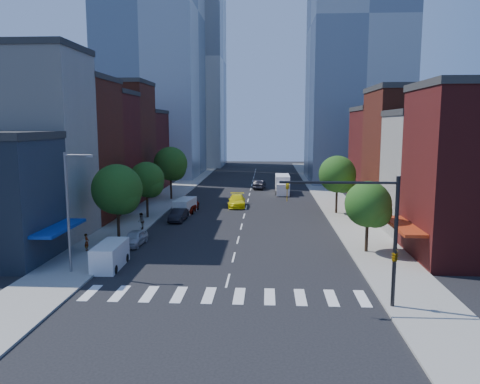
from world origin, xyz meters
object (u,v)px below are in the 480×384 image
Objects in this scene: taxi at (237,201)px; pedestrian_near at (87,242)px; parked_car_rear at (186,207)px; box_truck at (282,185)px; pedestrian_far at (141,221)px; parked_car_third at (187,206)px; traffic_car_far at (281,186)px; cargo_van_far at (185,206)px; parked_car_front at (135,238)px; parked_car_second at (178,215)px; traffic_car_oncoming at (259,185)px; cargo_van_near at (110,256)px.

pedestrian_near reaches higher than taxi.
parked_car_rear is 21.73m from box_truck.
pedestrian_far is (-3.00, -10.43, 0.34)m from parked_car_rear.
taxi is (6.18, 4.32, 0.08)m from parked_car_third.
parked_car_rear is 10.86m from pedestrian_far.
cargo_van_far is at bearing 60.34° from traffic_car_far.
taxi reaches higher than parked_car_front.
box_truck reaches higher than pedestrian_far.
box_truck reaches higher than parked_car_rear.
traffic_car_far is at bearing 68.18° from parked_car_second.
traffic_car_oncoming is 0.63× the size of box_truck.
cargo_van_far reaches higher than traffic_car_oncoming.
taxi reaches higher than traffic_car_far.
taxi is 26.51m from pedestrian_near.
parked_car_front is at bearing -94.10° from parked_car_third.
taxi is at bearing 68.62° from traffic_car_far.
parked_car_third is 1.13× the size of traffic_car_oncoming.
box_truck reaches higher than parked_car_third.
pedestrian_far reaches higher than cargo_van_far.
cargo_van_far is 26.41m from traffic_car_far.
box_truck is (3.82, -5.15, 0.63)m from traffic_car_oncoming.
parked_car_front is 0.85× the size of cargo_van_far.
parked_car_second reaches higher than parked_car_front.
traffic_car_far is (14.79, 45.57, -0.33)m from cargo_van_near.
cargo_van_near reaches higher than parked_car_third.
parked_car_second is 29.37m from traffic_car_oncoming.
parked_car_rear is (0.00, -0.42, -0.04)m from parked_car_third.
box_truck is (12.82, 22.81, 0.69)m from parked_car_second.
parked_car_rear is (0.00, 5.27, -0.02)m from parked_car_second.
box_truck is at bearing 55.84° from parked_car_third.
parked_car_third is 1.11× the size of cargo_van_far.
traffic_car_oncoming is at bearing 75.63° from parked_car_rear.
cargo_van_far is 9.98m from pedestrian_far.
box_truck is at bearing 60.17° from taxi.
cargo_van_far is 8.38m from taxi.
traffic_car_far is at bearing 67.32° from parked_car_rear.
cargo_van_far is at bearing -21.98° from pedestrian_near.
pedestrian_far is (-15.79, -32.63, 0.39)m from traffic_car_far.
parked_car_front is 0.94× the size of parked_car_second.
traffic_car_oncoming is at bearing 76.32° from cargo_van_far.
parked_car_third reaches higher than parked_car_rear.
parked_car_second is at bearing -82.56° from cargo_van_far.
parked_car_rear is (2.00, 16.46, 0.00)m from parked_car_front.
parked_car_rear is 3.11× the size of pedestrian_near.
parked_car_front is at bearing -89.66° from parked_car_rear.
parked_car_front is 4.38m from pedestrian_near.
traffic_car_oncoming is at bearing 78.37° from parked_car_front.
traffic_car_far is (12.79, 27.47, -0.07)m from parked_car_second.
box_truck is 40.93m from pedestrian_near.
parked_car_rear is at bearing -87.34° from parked_car_third.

